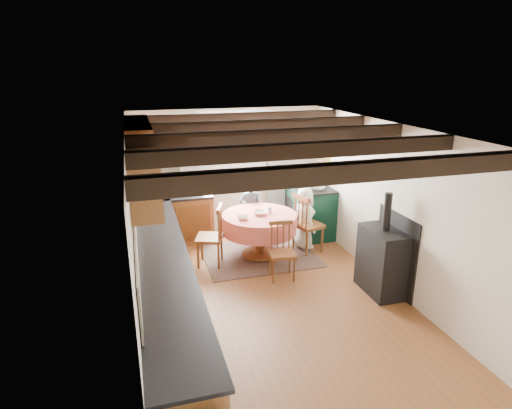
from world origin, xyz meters
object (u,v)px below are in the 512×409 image
object	(u,v)px
chair_near	(282,251)
aga_range	(310,210)
chair_left	(209,236)
cast_iron_stove	(384,244)
child_far	(250,210)
child_right	(304,218)
cup	(270,210)
chair_right	(308,223)
dining_table	(260,235)

from	to	relation	value
chair_near	aga_range	bearing A→B (deg)	62.86
chair_left	cast_iron_stove	bearing A→B (deg)	74.14
chair_near	chair_left	distance (m)	1.26
aga_range	cast_iron_stove	world-z (taller)	cast_iron_stove
child_far	child_right	xyz separation A→B (m)	(0.82, -0.62, -0.02)
child_right	cup	size ratio (longest dim) A/B	11.77
chair_near	chair_right	size ratio (longest dim) A/B	0.85
chair_right	chair_left	bearing A→B (deg)	74.95
chair_right	aga_range	bearing A→B (deg)	-41.79
chair_right	child_far	distance (m)	1.15
aga_range	child_far	world-z (taller)	child_far
chair_right	child_right	bearing A→B (deg)	-13.65
chair_near	cup	distance (m)	0.99
child_far	chair_left	bearing A→B (deg)	53.39
dining_table	cup	size ratio (longest dim) A/B	13.34
chair_right	cast_iron_stove	distance (m)	1.72
chair_near	chair_left	world-z (taller)	chair_left
child_right	cup	distance (m)	0.73
dining_table	child_far	size ratio (longest dim) A/B	1.09
aga_range	cast_iron_stove	xyz separation A→B (m)	(0.11, -2.39, 0.26)
chair_left	cup	xyz separation A→B (m)	(1.07, 0.13, 0.30)
cup	aga_range	bearing A→B (deg)	33.37
chair_near	dining_table	bearing A→B (deg)	104.36
chair_right	child_far	bearing A→B (deg)	29.77
child_right	child_far	bearing A→B (deg)	47.04
chair_near	cup	size ratio (longest dim) A/B	9.50
chair_left	dining_table	bearing A→B (deg)	115.07
dining_table	chair_left	xyz separation A→B (m)	(-0.88, -0.08, 0.13)
chair_near	child_right	world-z (taller)	child_right
cast_iron_stove	child_right	bearing A→B (deg)	104.44
chair_right	aga_range	distance (m)	0.82
child_right	chair_near	bearing A→B (deg)	136.74
chair_left	child_right	size ratio (longest dim) A/B	0.92
dining_table	child_right	size ratio (longest dim) A/B	1.13
chair_near	child_far	distance (m)	1.65
chair_near	chair_right	xyz separation A→B (m)	(0.79, 0.86, 0.08)
cast_iron_stove	child_right	world-z (taller)	cast_iron_stove
dining_table	chair_right	size ratio (longest dim) A/B	1.20
child_far	cup	size ratio (longest dim) A/B	12.23
chair_left	child_right	world-z (taller)	child_right
chair_left	aga_range	xyz separation A→B (m)	(2.11, 0.81, -0.02)
cast_iron_stove	chair_near	bearing A→B (deg)	147.78
chair_right	child_right	world-z (taller)	child_right
dining_table	chair_right	distance (m)	0.90
cast_iron_stove	child_far	world-z (taller)	cast_iron_stove
chair_near	cast_iron_stove	world-z (taller)	cast_iron_stove
child_right	cup	bearing A→B (deg)	92.33
dining_table	cup	distance (m)	0.47
aga_range	child_right	distance (m)	0.68
cast_iron_stove	child_right	distance (m)	1.88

